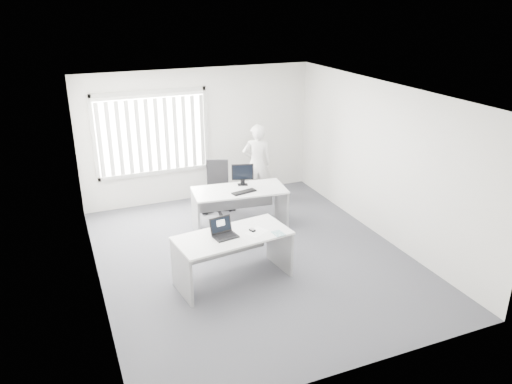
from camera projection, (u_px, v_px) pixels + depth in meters
name	position (u px, v px, depth m)	size (l,w,h in m)	color
ground	(253.00, 257.00, 8.51)	(6.00, 6.00, 0.00)	#55565D
wall_back	(199.00, 135.00, 10.57)	(5.00, 0.02, 2.80)	silver
wall_front	(357.00, 268.00, 5.42)	(5.00, 0.02, 2.80)	silver
wall_left	(90.00, 203.00, 7.10)	(0.02, 6.00, 2.80)	silver
wall_right	(382.00, 162.00, 8.89)	(0.02, 6.00, 2.80)	silver
ceiling	(252.00, 93.00, 7.48)	(5.00, 6.00, 0.02)	silver
window	(152.00, 133.00, 10.12)	(2.32, 0.06, 1.76)	#BCBBB7
blinds	(153.00, 136.00, 10.08)	(2.20, 0.10, 1.50)	white
desk_near	(233.00, 248.00, 7.61)	(1.83, 1.03, 0.79)	silver
desk_far	(240.00, 200.00, 9.39)	(1.80, 0.99, 0.79)	silver
office_chair	(218.00, 196.00, 10.25)	(0.78, 0.78, 1.05)	black
person	(257.00, 163.00, 10.58)	(0.62, 0.41, 1.69)	white
laptop	(225.00, 229.00, 7.40)	(0.35, 0.31, 0.27)	black
paper_sheet	(257.00, 232.00, 7.62)	(0.32, 0.23, 0.00)	white
mouse	(252.00, 230.00, 7.64)	(0.06, 0.10, 0.04)	#BCBCBF
booklet	(278.00, 233.00, 7.56)	(0.15, 0.20, 0.01)	silver
keyboard	(244.00, 192.00, 9.16)	(0.47, 0.16, 0.02)	black
monitor	(243.00, 175.00, 9.45)	(0.42, 0.12, 0.42)	black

